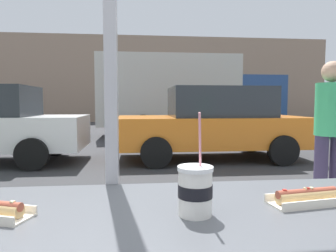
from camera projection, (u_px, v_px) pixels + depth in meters
The scene contains 8 objects.
ground_plane at pixel (134, 146), 9.18m from camera, with size 60.00×60.00×0.00m, color #38383A.
sidewalk_strip at pixel (127, 237), 2.83m from camera, with size 16.00×2.80×0.12m, color #B2ADA3.
building_facade_far at pixel (135, 79), 21.64m from camera, with size 28.00×1.20×5.98m, color gray.
soda_cup_left at pixel (195, 190), 0.88m from camera, with size 0.10×0.10×0.30m.
hotdog_tray_far at pixel (306, 197), 0.97m from camera, with size 0.26×0.13×0.05m.
parked_car_orange at pixel (213, 123), 7.05m from camera, with size 4.29×2.01×1.67m.
box_truck at pixel (185, 94), 11.86m from camera, with size 7.01×2.44×3.08m.
pedestrian at pixel (330, 127), 3.24m from camera, with size 0.32×0.32×1.63m.
Camera 1 is at (0.10, -1.17, 1.31)m, focal length 32.37 mm.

